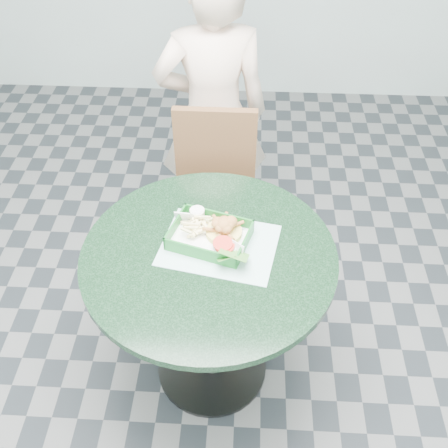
{
  "coord_description": "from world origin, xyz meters",
  "views": [
    {
      "loc": [
        0.12,
        -1.27,
        2.14
      ],
      "look_at": [
        0.05,
        0.1,
        0.82
      ],
      "focal_mm": 42.0,
      "sensor_mm": 36.0,
      "label": 1
    }
  ],
  "objects_px": {
    "diner_person": "(213,116)",
    "sauce_ramekin": "(190,220)",
    "cafe_table": "(210,287)",
    "food_basket": "(210,241)",
    "dining_chair": "(215,193)",
    "crab_sandwich": "(222,228)"
  },
  "relations": [
    {
      "from": "diner_person",
      "to": "crab_sandwich",
      "type": "bearing_deg",
      "value": 86.18
    },
    {
      "from": "dining_chair",
      "to": "sauce_ramekin",
      "type": "bearing_deg",
      "value": -96.79
    },
    {
      "from": "dining_chair",
      "to": "sauce_ramekin",
      "type": "height_order",
      "value": "dining_chair"
    },
    {
      "from": "diner_person",
      "to": "sauce_ramekin",
      "type": "relative_size",
      "value": 27.11
    },
    {
      "from": "cafe_table",
      "to": "food_basket",
      "type": "height_order",
      "value": "food_basket"
    },
    {
      "from": "diner_person",
      "to": "crab_sandwich",
      "type": "height_order",
      "value": "diner_person"
    },
    {
      "from": "food_basket",
      "to": "sauce_ramekin",
      "type": "xyz_separation_m",
      "value": [
        -0.08,
        0.08,
        0.03
      ]
    },
    {
      "from": "cafe_table",
      "to": "crab_sandwich",
      "type": "distance_m",
      "value": 0.24
    },
    {
      "from": "cafe_table",
      "to": "diner_person",
      "type": "distance_m",
      "value": 0.93
    },
    {
      "from": "dining_chair",
      "to": "food_basket",
      "type": "bearing_deg",
      "value": -87.49
    },
    {
      "from": "cafe_table",
      "to": "sauce_ramekin",
      "type": "relative_size",
      "value": 16.52
    },
    {
      "from": "dining_chair",
      "to": "food_basket",
      "type": "distance_m",
      "value": 0.6
    },
    {
      "from": "food_basket",
      "to": "cafe_table",
      "type": "bearing_deg",
      "value": -89.56
    },
    {
      "from": "cafe_table",
      "to": "sauce_ramekin",
      "type": "bearing_deg",
      "value": 120.37
    },
    {
      "from": "dining_chair",
      "to": "sauce_ramekin",
      "type": "xyz_separation_m",
      "value": [
        -0.06,
        -0.47,
        0.27
      ]
    },
    {
      "from": "dining_chair",
      "to": "crab_sandwich",
      "type": "height_order",
      "value": "dining_chair"
    },
    {
      "from": "crab_sandwich",
      "to": "diner_person",
      "type": "bearing_deg",
      "value": 96.22
    },
    {
      "from": "food_basket",
      "to": "sauce_ramekin",
      "type": "height_order",
      "value": "sauce_ramekin"
    },
    {
      "from": "diner_person",
      "to": "sauce_ramekin",
      "type": "bearing_deg",
      "value": 77.61
    },
    {
      "from": "diner_person",
      "to": "sauce_ramekin",
      "type": "xyz_separation_m",
      "value": [
        -0.03,
        -0.78,
        0.04
      ]
    },
    {
      "from": "sauce_ramekin",
      "to": "dining_chair",
      "type": "bearing_deg",
      "value": 83.03
    },
    {
      "from": "cafe_table",
      "to": "food_basket",
      "type": "distance_m",
      "value": 0.2
    }
  ]
}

